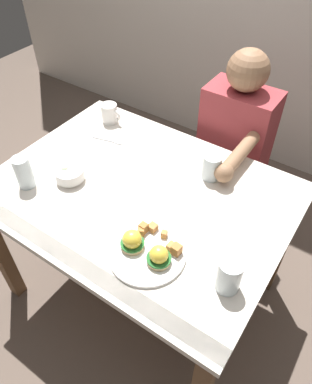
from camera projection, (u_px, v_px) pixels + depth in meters
name	position (u px, v px, depth m)	size (l,w,h in m)	color
ground_plane	(143.00, 287.00, 2.00)	(6.00, 6.00, 0.00)	brown
dining_table	(140.00, 208.00, 1.56)	(1.20, 0.90, 0.74)	silver
eggs_benedict_plate	(147.00, 250.00, 1.24)	(0.27, 0.27, 0.09)	white
fruit_bowl	(70.00, 174.00, 1.51)	(0.12, 0.12, 0.06)	white
coffee_mug	(110.00, 113.00, 1.81)	(0.11, 0.08, 0.09)	white
fork	(109.00, 140.00, 1.72)	(0.15, 0.05, 0.00)	silver
water_glass_near	(229.00, 276.00, 1.13)	(0.08, 0.08, 0.13)	silver
water_glass_far	(212.00, 168.00, 1.51)	(0.08, 0.08, 0.11)	silver
water_glass_extra	(24.00, 173.00, 1.46)	(0.07, 0.07, 0.14)	silver
diner_person	(233.00, 146.00, 1.84)	(0.34, 0.54, 1.14)	#33333D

